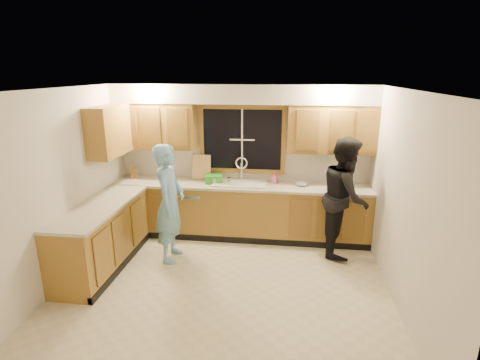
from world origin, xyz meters
The scene contains 26 objects.
floor centered at (0.00, 0.00, 0.00)m, with size 4.20×4.20×0.00m, color beige.
ceiling centered at (0.00, 0.00, 2.50)m, with size 4.20×4.20×0.00m, color silver.
wall_back centered at (0.00, 1.90, 1.25)m, with size 4.20×4.20×0.00m, color silver.
wall_left centered at (-2.10, 0.00, 1.25)m, with size 3.80×3.80×0.00m, color silver.
wall_right centered at (2.10, 0.00, 1.25)m, with size 3.80×3.80×0.00m, color silver.
base_cabinets_back centered at (0.00, 1.60, 0.44)m, with size 4.20×0.60×0.88m, color #A4782F.
base_cabinets_left centered at (-1.80, 0.35, 0.44)m, with size 0.60×1.90×0.88m, color #A4782F.
countertop_back centered at (0.00, 1.58, 0.90)m, with size 4.20×0.63×0.04m, color beige.
countertop_left centered at (-1.79, 0.35, 0.90)m, with size 0.63×1.90×0.04m, color beige.
upper_cabinets_left centered at (-1.43, 1.73, 1.83)m, with size 1.35×0.33×0.75m, color #A4782F.
upper_cabinets_right centered at (1.43, 1.73, 1.83)m, with size 1.35×0.33×0.75m, color #A4782F.
upper_cabinets_return centered at (-1.94, 1.12, 1.83)m, with size 0.33×0.90×0.75m, color #A4782F.
soffit centered at (0.00, 1.72, 2.35)m, with size 4.20×0.35×0.30m, color white.
window_frame centered at (0.00, 1.89, 1.60)m, with size 1.44×0.03×1.14m.
sink centered at (0.00, 1.60, 0.86)m, with size 0.86×0.52×0.57m.
dishwasher centered at (-0.85, 1.59, 0.41)m, with size 0.60×0.56×0.82m, color white.
stove centered at (-1.80, -0.22, 0.45)m, with size 0.58×0.75×0.90m, color white.
man centered at (-0.90, 0.68, 0.87)m, with size 0.63×0.41×1.73m, color #6EAAD1.
woman centered at (1.63, 1.23, 0.90)m, with size 0.87×0.68×1.79m, color black.
knife_block centered at (-1.85, 1.70, 1.02)m, with size 0.11×0.09×0.20m, color olive.
cutting_board centered at (-0.68, 1.80, 1.13)m, with size 0.31×0.02×0.42m, color tan.
dish_crate centered at (-0.44, 1.63, 0.99)m, with size 0.28×0.26×0.13m, color green.
soap_bottle centered at (0.57, 1.73, 1.01)m, with size 0.09×0.09×0.19m, color #EB5981.
bowl centered at (1.00, 1.63, 0.94)m, with size 0.20×0.20×0.05m, color silver.
can_left centered at (-0.40, 1.48, 0.98)m, with size 0.07×0.07×0.12m, color #B3A78A.
can_right centered at (-0.16, 1.47, 0.99)m, with size 0.07×0.07×0.13m, color #B3A78A.
Camera 1 is at (0.76, -4.21, 2.70)m, focal length 28.00 mm.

